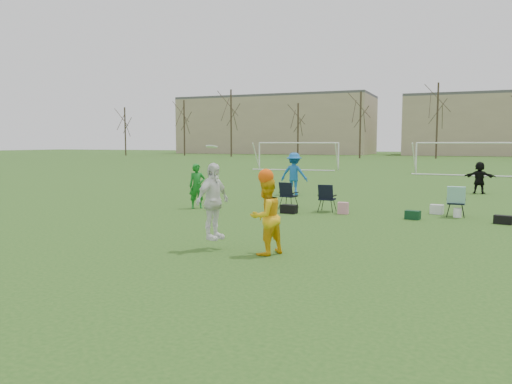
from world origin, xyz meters
The scene contains 10 objects.
ground centered at (0.00, 0.00, 0.00)m, with size 260.00×260.00×0.00m, color #255019.
fielder_green_near centered at (-5.27, 6.97, 0.83)m, with size 0.60×0.40×1.65m, color #14741E.
fielder_blue centered at (-3.45, 12.91, 0.98)m, with size 1.27×0.73×1.96m, color blue.
fielder_black centered at (4.54, 16.87, 0.77)m, with size 1.42×0.45×1.53m, color black.
center_contest centered at (-0.71, 0.81, 0.98)m, with size 2.08×1.09×2.38m.
sideline_setup centered at (2.47, 8.02, 0.53)m, with size 8.84×2.13×1.73m.
goal_left centered at (-10.00, 34.00, 1.92)m, with size 7.39×0.76×2.46m.
goal_mid centered at (4.00, 32.00, 1.92)m, with size 7.40×0.63×2.46m.
tree_line centered at (0.24, 69.85, 5.09)m, with size 110.28×3.28×11.40m.
building_row centered at (6.73, 96.00, 5.99)m, with size 126.00×16.00×13.00m.
Camera 1 is at (3.76, -9.13, 2.43)m, focal length 35.00 mm.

